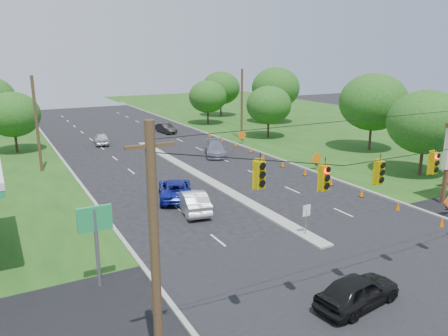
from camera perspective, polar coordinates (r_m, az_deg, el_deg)
ground at (r=23.76m, az=19.85°, el=-13.57°), size 160.00×160.00×0.00m
grass_right at (r=58.11m, az=25.30°, el=2.53°), size 40.00×160.00×0.06m
cross_street at (r=23.76m, az=19.85°, el=-13.57°), size 160.00×14.00×0.02m
curb_left at (r=45.30m, az=-19.67°, el=-0.05°), size 0.25×110.00×0.16m
curb_right at (r=52.02m, az=2.81°, el=2.65°), size 0.25×110.00×0.16m
median at (r=39.68m, az=-3.02°, el=-1.22°), size 1.00×34.00×0.18m
median_sign at (r=27.08m, az=10.71°, el=-5.95°), size 0.55×0.06×2.05m
signal_span at (r=21.28m, az=22.91°, el=-2.70°), size 25.60×0.32×9.00m
utility_pole_far_left at (r=44.16m, az=-23.25°, el=5.22°), size 0.28×0.28×9.00m
utility_pole_far_right at (r=56.74m, az=2.34°, el=8.28°), size 0.28×0.28×9.00m
cone_0 at (r=31.70m, az=26.57°, el=-6.35°), size 0.32×0.32×0.70m
cone_1 at (r=33.65m, az=21.76°, el=-4.63°), size 0.32×0.32×0.70m
cone_2 at (r=35.85m, az=17.52°, el=-3.09°), size 0.32×0.32×0.70m
cone_3 at (r=38.24m, az=13.81°, el=-1.71°), size 0.32×0.32×0.70m
cone_4 at (r=40.79m, az=10.55°, el=-0.50°), size 0.32×0.32×0.70m
cone_5 at (r=43.47m, az=7.68°, el=0.57°), size 0.32×0.32×0.70m
cone_6 at (r=46.26m, az=5.15°, el=1.52°), size 0.32×0.32×0.70m
cone_7 at (r=49.45m, az=3.51°, el=2.42°), size 0.32×0.32×0.70m
cone_8 at (r=52.39m, az=1.50°, el=3.14°), size 0.32×0.32×0.70m
cone_9 at (r=55.40m, az=-0.30°, el=3.79°), size 0.32×0.32×0.70m
cone_10 at (r=58.46m, az=-1.91°, el=4.37°), size 0.32×0.32×0.70m
work_sign_1 at (r=42.65m, az=11.97°, el=1.13°), size 1.27×0.58×1.37m
work_sign_2 at (r=53.84m, az=2.36°, el=4.26°), size 1.27×0.58×1.37m
tree_5 at (r=53.99m, az=-25.88°, el=6.31°), size 5.88×5.88×6.86m
tree_7 at (r=43.08m, az=24.85°, el=5.46°), size 6.72×6.72×7.84m
tree_8 at (r=52.43m, az=18.90°, el=8.15°), size 7.56×7.56×8.82m
tree_9 at (r=57.78m, az=5.87°, el=8.17°), size 5.88×5.88×6.86m
tree_10 at (r=70.38m, az=6.77°, el=10.34°), size 7.56×7.56×8.82m
tree_11 at (r=77.73m, az=-0.42°, el=10.40°), size 6.72×6.72×7.84m
tree_12 at (r=68.85m, az=-2.14°, el=9.30°), size 5.88×5.88×6.86m
black_sedan at (r=20.91m, az=17.05°, el=-15.09°), size 4.58×2.35×1.49m
white_sedan at (r=31.09m, az=-4.15°, el=-4.32°), size 2.45×4.94×1.56m
blue_pickup at (r=33.96m, az=-6.36°, el=-2.75°), size 4.11×5.92×1.50m
silver_car_far at (r=47.99m, az=-1.12°, el=2.57°), size 4.05×5.70×1.53m
silver_car_oncoming at (r=55.90m, az=-15.73°, el=3.70°), size 2.24×4.32×1.41m
dark_car_receding at (r=62.22m, az=-7.61°, el=5.18°), size 1.92×4.21×1.34m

